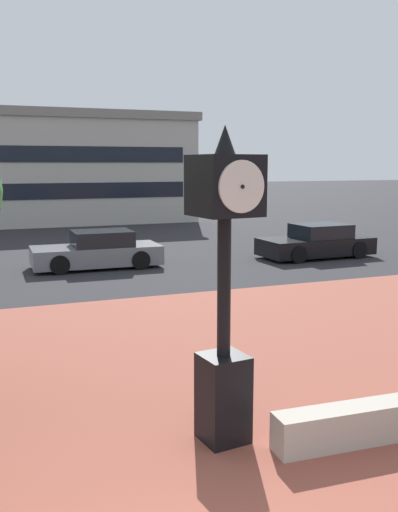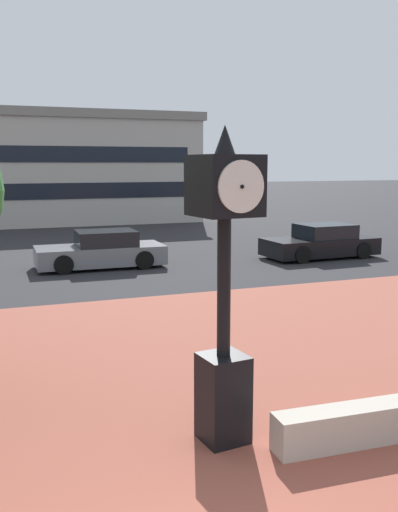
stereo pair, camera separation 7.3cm
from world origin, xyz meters
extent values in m
cube|color=brown|center=(0.00, 3.70, 0.00)|extent=(44.00, 15.41, 0.01)
cube|color=#ADA393|center=(3.26, 2.51, 0.25)|extent=(3.22, 0.56, 0.50)
cube|color=black|center=(1.22, 3.22, 0.58)|extent=(0.62, 0.62, 1.15)
cylinder|color=black|center=(1.22, 3.22, 2.04)|extent=(0.17, 0.17, 1.78)
cube|color=black|center=(1.22, 3.22, 3.30)|extent=(0.82, 0.82, 0.74)
cylinder|color=silver|center=(1.17, 3.60, 3.30)|extent=(0.61, 0.10, 0.61)
sphere|color=black|center=(1.17, 3.62, 3.30)|extent=(0.05, 0.05, 0.05)
cylinder|color=silver|center=(1.26, 2.84, 3.30)|extent=(0.61, 0.10, 0.61)
sphere|color=black|center=(1.26, 2.82, 3.30)|extent=(0.05, 0.05, 0.05)
cone|color=black|center=(1.22, 3.22, 3.85)|extent=(0.26, 0.26, 0.35)
cube|color=slate|center=(2.16, 16.29, 0.44)|extent=(4.38, 1.89, 0.64)
cube|color=black|center=(2.37, 16.29, 1.00)|extent=(2.03, 1.60, 0.56)
cylinder|color=black|center=(0.79, 15.45, 0.32)|extent=(0.64, 0.23, 0.64)
cylinder|color=black|center=(0.82, 17.16, 0.32)|extent=(0.64, 0.23, 0.64)
cylinder|color=black|center=(3.49, 15.41, 0.32)|extent=(0.64, 0.23, 0.64)
cylinder|color=black|center=(3.52, 17.12, 0.32)|extent=(0.64, 0.23, 0.64)
cube|color=black|center=(10.44, 15.42, 0.44)|extent=(4.42, 2.02, 0.64)
cube|color=black|center=(10.66, 15.43, 1.00)|extent=(2.06, 1.67, 0.56)
cylinder|color=black|center=(9.13, 14.50, 0.32)|extent=(0.65, 0.24, 0.64)
cylinder|color=black|center=(9.06, 16.24, 0.32)|extent=(0.65, 0.24, 0.64)
cylinder|color=black|center=(11.83, 14.60, 0.32)|extent=(0.65, 0.24, 0.64)
cylinder|color=black|center=(11.76, 16.34, 0.32)|extent=(0.65, 0.24, 0.64)
cube|color=#B2ADA3|center=(0.96, 36.36, 3.07)|extent=(20.34, 13.46, 6.13)
cube|color=gray|center=(0.96, 36.36, 6.38)|extent=(20.75, 13.73, 0.50)
cube|color=black|center=(0.96, 29.61, 2.04)|extent=(18.30, 0.04, 0.90)
cube|color=black|center=(0.96, 29.61, 4.09)|extent=(18.30, 0.04, 0.90)
camera|label=1|loc=(-1.61, -3.17, 3.57)|focal=40.08mm
camera|label=2|loc=(-1.54, -3.20, 3.57)|focal=40.08mm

